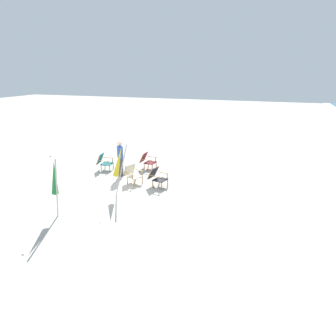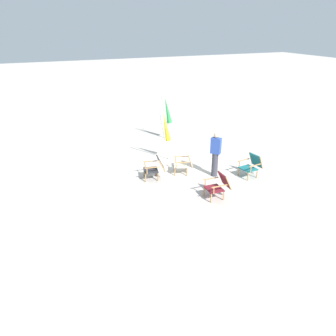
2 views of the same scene
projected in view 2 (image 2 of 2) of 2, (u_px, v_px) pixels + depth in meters
ground_plane at (183, 161)px, 13.04m from camera, size 80.00×80.00×0.00m
beach_chair_front_right at (252, 165)px, 11.58m from camera, size 0.66×0.78×0.81m
beach_chair_back_left at (155, 167)px, 11.40m from camera, size 0.72×0.85×0.79m
beach_chair_far_center at (219, 185)px, 10.15m from camera, size 0.62×0.75×0.80m
beach_chair_back_right at (185, 162)px, 11.80m from camera, size 0.79×0.84×0.82m
umbrella_furled_yellow at (166, 127)px, 12.54m from camera, size 0.40×0.60×2.07m
umbrella_furled_green at (167, 111)px, 14.83m from camera, size 0.40×0.50×2.10m
person_near_chairs at (215, 154)px, 11.43m from camera, size 0.39×0.37×1.63m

